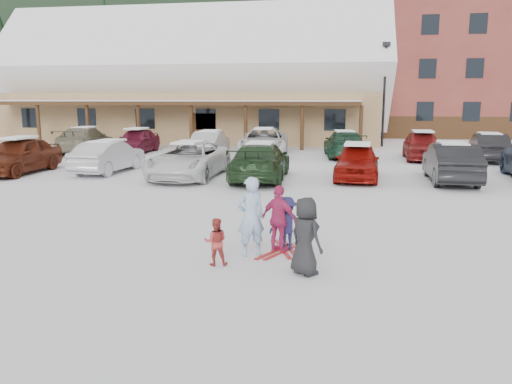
% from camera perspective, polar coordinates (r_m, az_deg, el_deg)
% --- Properties ---
extents(ground, '(160.00, 160.00, 0.00)m').
position_cam_1_polar(ground, '(11.38, -2.31, -5.84)').
color(ground, white).
rests_on(ground, ground).
extents(forested_hillside, '(300.00, 70.00, 38.00)m').
position_cam_1_polar(forested_hillside, '(97.00, 8.34, 19.93)').
color(forested_hillside, black).
rests_on(forested_hillside, ground).
extents(day_lodge, '(29.12, 12.50, 10.38)m').
position_cam_1_polar(day_lodge, '(40.24, -7.05, 11.62)').
color(day_lodge, tan).
rests_on(day_lodge, ground).
extents(alpine_hotel, '(31.48, 14.01, 21.48)m').
position_cam_1_polar(alpine_hotel, '(50.44, 24.03, 15.94)').
color(alpine_hotel, maroon).
rests_on(alpine_hotel, ground).
extents(lamp_post, '(0.50, 0.25, 6.85)m').
position_cam_1_polar(lamp_post, '(34.92, 14.47, 11.34)').
color(lamp_post, black).
rests_on(lamp_post, ground).
extents(conifer_0, '(4.40, 4.40, 10.20)m').
position_cam_1_polar(conifer_0, '(49.57, -26.09, 12.46)').
color(conifer_0, black).
rests_on(conifer_0, ground).
extents(conifer_2, '(5.28, 5.28, 12.24)m').
position_cam_1_polar(conifer_2, '(61.85, -22.77, 13.21)').
color(conifer_2, black).
rests_on(conifer_2, ground).
extents(conifer_3, '(3.96, 3.96, 9.18)m').
position_cam_1_polar(conifer_3, '(54.85, 13.55, 12.36)').
color(conifer_3, black).
rests_on(conifer_3, ground).
extents(adult_skier, '(0.73, 0.66, 1.67)m').
position_cam_1_polar(adult_skier, '(10.26, -0.62, -2.84)').
color(adult_skier, '#9FC2E0').
rests_on(adult_skier, ground).
extents(toddler_red, '(0.53, 0.45, 0.95)m').
position_cam_1_polar(toddler_red, '(9.81, -4.62, -5.68)').
color(toddler_red, '#B23833').
rests_on(toddler_red, ground).
extents(child_navy, '(0.85, 0.65, 1.17)m').
position_cam_1_polar(child_navy, '(10.73, 3.55, -3.63)').
color(child_navy, '#1E1D46').
rests_on(child_navy, ground).
extents(skis_child_navy, '(0.64, 1.39, 0.03)m').
position_cam_1_polar(skis_child_navy, '(10.88, 3.51, -6.53)').
color(skis_child_navy, '#A81B18').
rests_on(skis_child_navy, ground).
extents(child_magenta, '(0.91, 0.70, 1.44)m').
position_cam_1_polar(child_magenta, '(10.54, 2.66, -3.12)').
color(child_magenta, '#C52C66').
rests_on(child_magenta, ground).
extents(skis_child_magenta, '(0.81, 1.34, 0.03)m').
position_cam_1_polar(skis_child_magenta, '(10.73, 2.62, -6.78)').
color(skis_child_magenta, '#A81B18').
rests_on(skis_child_magenta, ground).
extents(bystander_dark, '(0.84, 0.83, 1.46)m').
position_cam_1_polar(bystander_dark, '(9.26, 5.67, -5.04)').
color(bystander_dark, black).
rests_on(bystander_dark, ground).
extents(parked_car_0, '(1.87, 4.60, 1.56)m').
position_cam_1_polar(parked_car_0, '(24.03, -25.48, 3.79)').
color(parked_car_0, '#592010').
rests_on(parked_car_0, ground).
extents(parked_car_1, '(1.78, 4.35, 1.40)m').
position_cam_1_polar(parked_car_1, '(22.93, -16.51, 3.90)').
color(parked_car_1, '#BDBBC1').
rests_on(parked_car_1, ground).
extents(parked_car_2, '(2.58, 5.35, 1.47)m').
position_cam_1_polar(parked_car_2, '(20.74, -7.66, 3.67)').
color(parked_car_2, white).
rests_on(parked_car_2, ground).
extents(parked_car_3, '(2.21, 5.18, 1.49)m').
position_cam_1_polar(parked_car_3, '(19.94, 0.49, 3.51)').
color(parked_car_3, '#1E361B').
rests_on(parked_car_3, ground).
extents(parked_car_4, '(1.99, 4.34, 1.44)m').
position_cam_1_polar(parked_car_4, '(20.53, 11.47, 3.44)').
color(parked_car_4, '#97110A').
rests_on(parked_car_4, ground).
extents(parked_car_5, '(1.79, 4.69, 1.53)m').
position_cam_1_polar(parked_car_5, '(20.86, 21.40, 3.15)').
color(parked_car_5, black).
rests_on(parked_car_5, ground).
extents(parked_car_7, '(2.83, 5.53, 1.53)m').
position_cam_1_polar(parked_car_7, '(31.58, -18.94, 5.63)').
color(parked_car_7, '#7A735A').
rests_on(parked_car_7, ground).
extents(parked_car_8, '(1.80, 4.31, 1.46)m').
position_cam_1_polar(parked_car_8, '(30.84, -13.46, 5.74)').
color(parked_car_8, maroon).
rests_on(parked_car_8, ground).
extents(parked_car_9, '(1.59, 4.29, 1.40)m').
position_cam_1_polar(parked_car_9, '(28.86, -5.22, 5.60)').
color(parked_car_9, '#B1B0B6').
rests_on(parked_car_9, ground).
extents(parked_car_10, '(3.04, 5.85, 1.57)m').
position_cam_1_polar(parked_car_10, '(28.15, 0.89, 5.70)').
color(parked_car_10, white).
rests_on(parked_car_10, ground).
extents(parked_car_11, '(2.48, 5.19, 1.46)m').
position_cam_1_polar(parked_car_11, '(28.03, 10.08, 5.39)').
color(parked_car_11, '#193C28').
rests_on(parked_car_11, ground).
extents(parked_car_12, '(1.99, 4.55, 1.52)m').
position_cam_1_polar(parked_car_12, '(28.03, 18.45, 5.08)').
color(parked_car_12, maroon).
rests_on(parked_car_12, ground).
extents(parked_car_13, '(2.04, 4.52, 1.44)m').
position_cam_1_polar(parked_car_13, '(28.73, 25.03, 4.67)').
color(parked_car_13, black).
rests_on(parked_car_13, ground).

